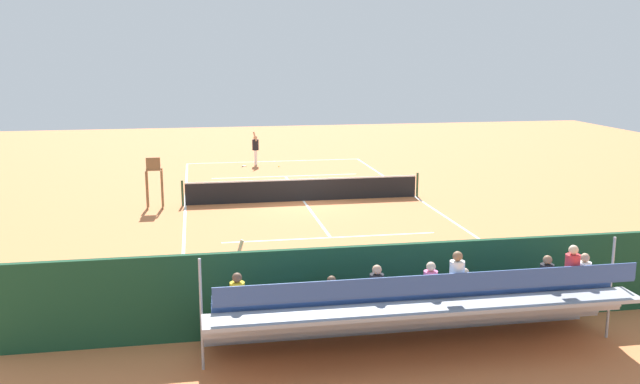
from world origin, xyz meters
name	(u,v)px	position (x,y,z in m)	size (l,w,h in m)	color
ground_plane	(303,201)	(0.00, 0.00, 0.00)	(60.00, 60.00, 0.00)	#D17542
court_line_markings	(303,201)	(0.00, -0.04, 0.00)	(10.10, 22.20, 0.01)	white
tennis_net	(303,189)	(0.00, 0.00, 0.50)	(10.30, 0.10, 1.07)	black
backdrop_wall	(397,285)	(0.00, 14.00, 1.00)	(18.00, 0.16, 2.00)	#194228
bleacher_stand	(419,308)	(-0.09, 15.36, 0.96)	(9.06, 2.40, 2.48)	#9EA0A5
umpire_chair	(154,177)	(6.20, 0.35, 1.31)	(0.67, 0.67, 2.14)	brown
courtside_bench	(455,288)	(-1.74, 13.27, 0.56)	(1.80, 0.40, 0.93)	#33383D
equipment_bag	(392,309)	(-0.07, 13.40, 0.18)	(0.90, 0.36, 0.36)	#334C8C
tennis_player	(255,147)	(1.17, -9.87, 1.02)	(0.42, 0.55, 1.93)	white
tennis_racket	(244,166)	(1.87, -9.59, 0.01)	(0.39, 0.59, 0.03)	black
tennis_ball_near	(279,166)	(-0.02, -8.94, 0.03)	(0.07, 0.07, 0.07)	#CCDB33
line_judge	(241,279)	(3.55, 12.93, 1.02)	(0.36, 0.53, 1.93)	#232328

